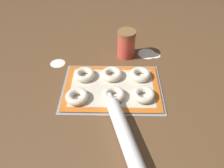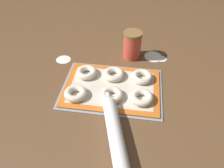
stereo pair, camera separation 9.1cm
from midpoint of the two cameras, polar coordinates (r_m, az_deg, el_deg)
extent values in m
plane|color=brown|center=(1.04, 1.95, -1.28)|extent=(2.80, 2.80, 0.00)
cube|color=#93969B|center=(1.04, 2.49, -1.01)|extent=(0.47, 0.33, 0.01)
cube|color=orange|center=(1.04, 2.50, -0.81)|extent=(0.45, 0.31, 0.00)
cube|color=beige|center=(1.04, 2.50, -0.79)|extent=(0.39, 0.25, 0.00)
torus|color=silver|center=(0.99, -6.92, -2.57)|extent=(0.10, 0.10, 0.03)
torus|color=silver|center=(0.98, 2.57, -2.98)|extent=(0.10, 0.10, 0.03)
torus|color=silver|center=(0.98, 10.41, -3.60)|extent=(0.10, 0.10, 0.03)
torus|color=silver|center=(1.09, -4.31, 2.93)|extent=(0.10, 0.10, 0.03)
torus|color=silver|center=(1.08, 2.83, 2.46)|extent=(0.10, 0.10, 0.03)
torus|color=silver|center=(1.08, 10.21, 1.75)|extent=(0.10, 0.10, 0.03)
cylinder|color=#DB4C3D|center=(1.21, 7.45, 9.69)|extent=(0.09, 0.09, 0.14)
cylinder|color=olive|center=(1.17, 7.80, 12.81)|extent=(0.10, 0.10, 0.02)
cylinder|color=silver|center=(0.85, 3.99, -13.04)|extent=(0.15, 0.33, 0.06)
cylinder|color=silver|center=(0.96, 1.71, -3.84)|extent=(0.04, 0.06, 0.03)
ellipsoid|color=white|center=(1.27, 12.76, 6.98)|extent=(0.10, 0.10, 0.00)
ellipsoid|color=white|center=(1.23, -10.52, 6.28)|extent=(0.08, 0.08, 0.00)
ellipsoid|color=white|center=(1.26, 14.80, 6.38)|extent=(0.06, 0.05, 0.00)
camera|label=1|loc=(0.05, -87.46, 2.41)|focal=35.00mm
camera|label=2|loc=(0.05, 92.54, -2.41)|focal=35.00mm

